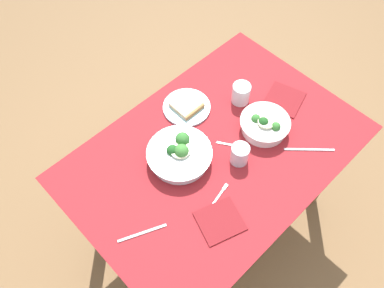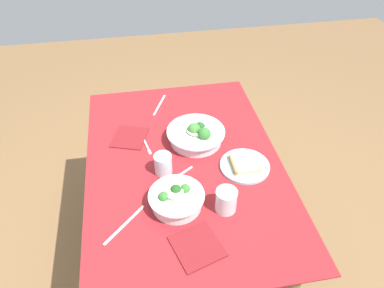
{
  "view_description": "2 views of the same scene",
  "coord_description": "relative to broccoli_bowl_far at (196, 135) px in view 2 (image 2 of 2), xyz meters",
  "views": [
    {
      "loc": [
        -0.7,
        -0.58,
        2.19
      ],
      "look_at": [
        -0.06,
        0.09,
        0.76
      ],
      "focal_mm": 37.46,
      "sensor_mm": 36.0,
      "label": 1
    },
    {
      "loc": [
        1.16,
        -0.17,
        1.86
      ],
      "look_at": [
        -0.09,
        0.05,
        0.76
      ],
      "focal_mm": 34.26,
      "sensor_mm": 36.0,
      "label": 2
    }
  ],
  "objects": [
    {
      "name": "ground_plane",
      "position": [
        0.14,
        -0.08,
        -0.78
      ],
      "size": [
        6.0,
        6.0,
        0.0
      ],
      "primitive_type": "plane",
      "color": "brown"
    },
    {
      "name": "dining_table",
      "position": [
        0.14,
        -0.08,
        -0.17
      ],
      "size": [
        1.25,
        0.85,
        0.74
      ],
      "color": "maroon",
      "rests_on": "ground_plane"
    },
    {
      "name": "broccoli_bowl_far",
      "position": [
        0.0,
        0.0,
        0.0
      ],
      "size": [
        0.27,
        0.27,
        0.1
      ],
      "color": "white",
      "rests_on": "dining_table"
    },
    {
      "name": "broccoli_bowl_near",
      "position": [
        0.37,
        -0.15,
        -0.0
      ],
      "size": [
        0.22,
        0.22,
        0.09
      ],
      "color": "white",
      "rests_on": "dining_table"
    },
    {
      "name": "bread_side_plate",
      "position": [
        0.21,
        0.17,
        -0.03
      ],
      "size": [
        0.22,
        0.22,
        0.03
      ],
      "color": "#99C6D1",
      "rests_on": "dining_table"
    },
    {
      "name": "water_glass_center",
      "position": [
        0.18,
        -0.18,
        0.01
      ],
      "size": [
        0.08,
        0.08,
        0.09
      ],
      "primitive_type": "cylinder",
      "color": "silver",
      "rests_on": "dining_table"
    },
    {
      "name": "water_glass_side",
      "position": [
        0.42,
        0.04,
        0.01
      ],
      "size": [
        0.08,
        0.08,
        0.1
      ],
      "primitive_type": "cylinder",
      "color": "silver",
      "rests_on": "dining_table"
    },
    {
      "name": "fork_by_far_bowl",
      "position": [
        0.2,
        -0.1,
        -0.03
      ],
      "size": [
        0.06,
        0.09,
        0.0
      ],
      "rotation": [
        0.0,
        0.0,
        5.28
      ],
      "color": "#B7B7BC",
      "rests_on": "dining_table"
    },
    {
      "name": "fork_by_near_bowl",
      "position": [
        0.01,
        -0.23,
        -0.03
      ],
      "size": [
        0.11,
        0.03,
        0.0
      ],
      "rotation": [
        0.0,
        0.0,
        0.21
      ],
      "color": "#B7B7BC",
      "rests_on": "dining_table"
    },
    {
      "name": "table_knife_left",
      "position": [
        0.43,
        -0.35,
        -0.03
      ],
      "size": [
        0.16,
        0.16,
        0.0
      ],
      "primitive_type": "cube",
      "rotation": [
        0.0,
        0.0,
        5.49
      ],
      "color": "#B7B7BC",
      "rests_on": "dining_table"
    },
    {
      "name": "table_knife_right",
      "position": [
        -0.32,
        -0.14,
        -0.03
      ],
      "size": [
        0.18,
        0.09,
        0.0
      ],
      "primitive_type": "cube",
      "rotation": [
        0.0,
        0.0,
        2.72
      ],
      "color": "#B7B7BC",
      "rests_on": "dining_table"
    },
    {
      "name": "napkin_folded_upper",
      "position": [
        0.57,
        -0.1,
        -0.03
      ],
      "size": [
        0.21,
        0.2,
        0.01
      ],
      "primitive_type": "cube",
      "rotation": [
        0.0,
        0.0,
        0.3
      ],
      "color": "maroon",
      "rests_on": "dining_table"
    },
    {
      "name": "napkin_folded_lower",
      "position": [
        -0.08,
        -0.31,
        -0.03
      ],
      "size": [
        0.2,
        0.2,
        0.01
      ],
      "primitive_type": "cube",
      "rotation": [
        0.0,
        0.0,
        -0.33
      ],
      "color": "maroon",
      "rests_on": "dining_table"
    }
  ]
}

